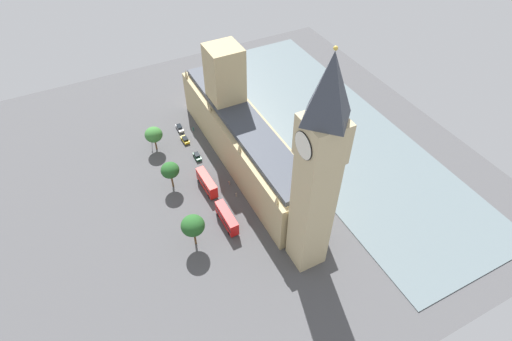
{
  "coord_description": "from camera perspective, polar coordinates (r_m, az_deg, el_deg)",
  "views": [
    {
      "loc": [
        39.01,
        88.7,
        91.46
      ],
      "look_at": [
        1.0,
        14.05,
        9.16
      ],
      "focal_mm": 28.75,
      "sensor_mm": 36.0,
      "label": 1
    }
  ],
  "objects": [
    {
      "name": "plane_tree_slot_10",
      "position": [
        123.41,
        -11.87,
        0.03
      ],
      "size": [
        5.48,
        5.48,
        9.24
      ],
      "color": "brown",
      "rests_on": "ground"
    },
    {
      "name": "river_thames",
      "position": [
        148.18,
        10.68,
        5.56
      ],
      "size": [
        42.34,
        131.37,
        0.25
      ],
      "primitive_type": "cube",
      "color": "slate",
      "rests_on": "ground"
    },
    {
      "name": "clock_tower",
      "position": [
        86.96,
        8.5,
        -0.28
      ],
      "size": [
        8.58,
        8.58,
        59.63
      ],
      "color": "tan",
      "rests_on": "ground"
    },
    {
      "name": "car_yellow_cab_under_trees",
      "position": [
        142.51,
        -9.85,
        4.27
      ],
      "size": [
        2.06,
        4.35,
        1.74
      ],
      "rotation": [
        0.0,
        0.0,
        3.18
      ],
      "color": "gold",
      "rests_on": "ground"
    },
    {
      "name": "double_decker_bus_corner",
      "position": [
        123.97,
        -6.85,
        -1.68
      ],
      "size": [
        2.97,
        10.59,
        4.75
      ],
      "rotation": [
        0.0,
        0.0,
        0.04
      ],
      "color": "red",
      "rests_on": "ground"
    },
    {
      "name": "street_lamp_slot_11",
      "position": [
        142.24,
        -14.57,
        5.08
      ],
      "size": [
        0.56,
        0.56,
        6.19
      ],
      "color": "black",
      "rests_on": "ground"
    },
    {
      "name": "parliament_building",
      "position": [
        128.92,
        -2.11,
        5.17
      ],
      "size": [
        13.97,
        71.24,
        34.29
      ],
      "color": "tan",
      "rests_on": "ground"
    },
    {
      "name": "plane_tree_by_river_gate",
      "position": [
        107.24,
        -8.78,
        -7.59
      ],
      "size": [
        6.22,
        6.22,
        10.4
      ],
      "color": "brown",
      "rests_on": "ground"
    },
    {
      "name": "pedestrian_leading",
      "position": [
        125.97,
        -3.76,
        -1.72
      ],
      "size": [
        0.55,
        0.45,
        1.54
      ],
      "rotation": [
        0.0,
        0.0,
        4.75
      ],
      "color": "gray",
      "rests_on": "ground"
    },
    {
      "name": "car_dark_green_near_tower",
      "position": [
        135.51,
        -8.18,
        2.0
      ],
      "size": [
        1.87,
        4.08,
        1.74
      ],
      "rotation": [
        0.0,
        0.0,
        -0.01
      ],
      "color": "#19472D",
      "rests_on": "ground"
    },
    {
      "name": "double_decker_bus_far_end",
      "position": [
        114.43,
        -4.08,
        -6.58
      ],
      "size": [
        2.77,
        10.53,
        4.75
      ],
      "rotation": [
        0.0,
        0.0,
        3.16
      ],
      "color": "red",
      "rests_on": "ground"
    },
    {
      "name": "ground_plane",
      "position": [
        133.24,
        -2.36,
        1.1
      ],
      "size": [
        145.97,
        145.97,
        0.0
      ],
      "primitive_type": "plane",
      "color": "#4C4C4F"
    },
    {
      "name": "pedestrian_trailing",
      "position": [
        122.37,
        -2.77,
        -3.42
      ],
      "size": [
        0.68,
        0.68,
        1.65
      ],
      "rotation": [
        0.0,
        0.0,
        3.95
      ],
      "color": "gray",
      "rests_on": "ground"
    },
    {
      "name": "car_silver_opposite_hall",
      "position": [
        147.84,
        -10.58,
        5.85
      ],
      "size": [
        1.95,
        4.55,
        1.74
      ],
      "rotation": [
        0.0,
        0.0,
        -0.02
      ],
      "color": "#B7B7BC",
      "rests_on": "ground"
    },
    {
      "name": "pedestrian_kerbside",
      "position": [
        146.94,
        -8.73,
        5.79
      ],
      "size": [
        0.52,
        0.62,
        1.68
      ],
      "rotation": [
        0.0,
        0.0,
        3.04
      ],
      "color": "#336B60",
      "rests_on": "ground"
    },
    {
      "name": "plane_tree_midblock",
      "position": [
        138.23,
        -14.06,
        4.86
      ],
      "size": [
        5.77,
        5.77,
        8.65
      ],
      "color": "brown",
      "rests_on": "ground"
    }
  ]
}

